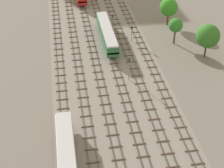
% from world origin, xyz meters
% --- Properties ---
extents(ground_plane, '(480.00, 480.00, 0.00)m').
position_xyz_m(ground_plane, '(0.00, 56.00, 0.00)').
color(ground_plane, slate).
extents(ballast_bed, '(25.23, 176.00, 0.01)m').
position_xyz_m(ballast_bed, '(0.00, 56.00, 0.00)').
color(ballast_bed, gray).
rests_on(ballast_bed, ground).
extents(track_far_left, '(2.40, 126.00, 0.29)m').
position_xyz_m(track_far_left, '(-10.61, 57.00, 0.14)').
color(track_far_left, '#47382D').
rests_on(track_far_left, ground).
extents(track_left, '(2.40, 126.00, 0.29)m').
position_xyz_m(track_left, '(-6.37, 57.00, 0.14)').
color(track_left, '#47382D').
rests_on(track_left, ground).
extents(track_centre_left, '(2.40, 126.00, 0.29)m').
position_xyz_m(track_centre_left, '(-2.12, 57.00, 0.14)').
color(track_centre_left, '#47382D').
rests_on(track_centre_left, ground).
extents(track_centre, '(2.40, 126.00, 0.29)m').
position_xyz_m(track_centre, '(2.12, 57.00, 0.14)').
color(track_centre, '#47382D').
rests_on(track_centre, ground).
extents(track_centre_right, '(2.40, 126.00, 0.29)m').
position_xyz_m(track_centre_right, '(6.37, 57.00, 0.14)').
color(track_centre_right, '#47382D').
rests_on(track_centre_right, ground).
extents(track_right, '(2.40, 126.00, 0.29)m').
position_xyz_m(track_right, '(10.61, 57.00, 0.14)').
color(track_right, '#47382D').
rests_on(track_right, ground).
extents(diesel_railcar_far_left_nearest, '(2.96, 20.50, 3.80)m').
position_xyz_m(diesel_railcar_far_left_nearest, '(-10.61, 12.49, 2.60)').
color(diesel_railcar_far_left_nearest, white).
rests_on(diesel_railcar_far_left_nearest, ground).
extents(diesel_railcar_centre_near, '(2.96, 20.50, 3.80)m').
position_xyz_m(diesel_railcar_centre_near, '(2.12, 54.46, 2.60)').
color(diesel_railcar_centre_near, '#286638').
rests_on(diesel_railcar_centre_near, ground).
extents(signal_post_nearest, '(0.28, 0.47, 5.97)m').
position_xyz_m(signal_post_nearest, '(4.25, 58.00, 3.76)').
color(signal_post_nearest, gray).
rests_on(signal_post_nearest, ground).
extents(signal_post_near, '(0.28, 0.47, 4.55)m').
position_xyz_m(signal_post_near, '(8.49, 53.48, 2.93)').
color(signal_post_near, gray).
rests_on(signal_post_near, ground).
extents(signal_post_mid, '(0.28, 0.47, 5.70)m').
position_xyz_m(signal_post_mid, '(4.25, 36.47, 3.60)').
color(signal_post_mid, gray).
rests_on(signal_post_mid, ground).
extents(lineside_tree_0, '(5.03, 5.03, 7.79)m').
position_xyz_m(lineside_tree_0, '(20.63, 61.81, 5.25)').
color(lineside_tree_0, '#4C331E').
rests_on(lineside_tree_0, ground).
extents(lineside_tree_1, '(3.60, 3.60, 6.97)m').
position_xyz_m(lineside_tree_1, '(19.15, 50.84, 5.11)').
color(lineside_tree_1, '#4C331E').
rests_on(lineside_tree_1, ground).
extents(lineside_tree_2, '(5.67, 5.67, 8.56)m').
position_xyz_m(lineside_tree_2, '(24.48, 43.02, 5.71)').
color(lineside_tree_2, '#4C331E').
rests_on(lineside_tree_2, ground).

